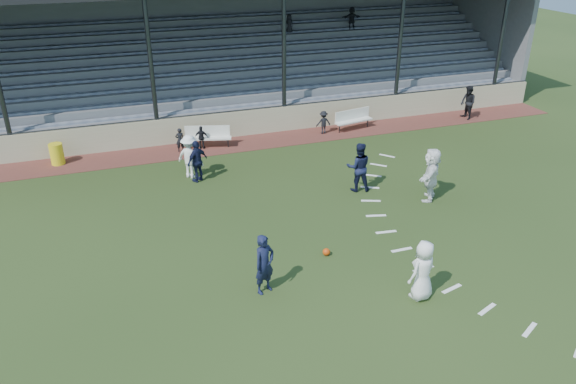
# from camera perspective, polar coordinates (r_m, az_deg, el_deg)

# --- Properties ---
(ground) EXTENTS (90.00, 90.00, 0.00)m
(ground) POSITION_cam_1_polar(r_m,az_deg,el_deg) (16.64, 2.86, -7.59)
(ground) COLOR #263917
(ground) RESTS_ON ground
(cinder_track) EXTENTS (34.00, 2.00, 0.02)m
(cinder_track) POSITION_cam_1_polar(r_m,az_deg,el_deg) (25.62, -5.93, 4.77)
(cinder_track) COLOR #592A23
(cinder_track) RESTS_ON ground
(retaining_wall) EXTENTS (34.00, 0.18, 1.20)m
(retaining_wall) POSITION_cam_1_polar(r_m,az_deg,el_deg) (26.38, -6.54, 6.73)
(retaining_wall) COLOR #BBB38F
(retaining_wall) RESTS_ON ground
(bench_left) EXTENTS (2.03, 0.99, 0.95)m
(bench_left) POSITION_cam_1_polar(r_m,az_deg,el_deg) (25.34, -8.14, 5.79)
(bench_left) COLOR silver
(bench_left) RESTS_ON cinder_track
(bench_right) EXTENTS (2.04, 0.85, 0.95)m
(bench_right) POSITION_cam_1_polar(r_m,az_deg,el_deg) (27.53, 6.62, 7.51)
(bench_right) COLOR silver
(bench_right) RESTS_ON cinder_track
(trash_bin) EXTENTS (0.55, 0.55, 0.88)m
(trash_bin) POSITION_cam_1_polar(r_m,az_deg,el_deg) (25.17, -22.43, 3.60)
(trash_bin) COLOR yellow
(trash_bin) RESTS_ON cinder_track
(football) EXTENTS (0.23, 0.23, 0.23)m
(football) POSITION_cam_1_polar(r_m,az_deg,el_deg) (17.13, 3.92, -6.09)
(football) COLOR #C8400B
(football) RESTS_ON ground
(player_white_lead) EXTENTS (0.97, 0.78, 1.72)m
(player_white_lead) POSITION_cam_1_polar(r_m,az_deg,el_deg) (15.34, 13.55, -7.75)
(player_white_lead) COLOR white
(player_white_lead) RESTS_ON ground
(player_navy_lead) EXTENTS (0.75, 0.64, 1.73)m
(player_navy_lead) POSITION_cam_1_polar(r_m,az_deg,el_deg) (15.16, -2.41, -7.34)
(player_navy_lead) COLOR #141937
(player_navy_lead) RESTS_ON ground
(player_navy_mid) EXTENTS (1.07, 0.93, 1.88)m
(player_navy_mid) POSITION_cam_1_polar(r_m,az_deg,el_deg) (20.95, 7.18, 2.53)
(player_navy_mid) COLOR #141937
(player_navy_mid) RESTS_ON ground
(player_white_wing) EXTENTS (1.26, 1.26, 1.75)m
(player_white_wing) POSITION_cam_1_polar(r_m,az_deg,el_deg) (22.24, -9.94, 3.56)
(player_white_wing) COLOR white
(player_white_wing) RESTS_ON ground
(player_navy_wing) EXTENTS (1.03, 0.88, 1.66)m
(player_navy_wing) POSITION_cam_1_polar(r_m,az_deg,el_deg) (21.87, -9.20, 3.11)
(player_navy_wing) COLOR #141937
(player_navy_wing) RESTS_ON ground
(player_white_back) EXTENTS (1.63, 1.76, 1.97)m
(player_white_back) POSITION_cam_1_polar(r_m,az_deg,el_deg) (20.73, 14.33, 1.77)
(player_white_back) COLOR white
(player_white_back) RESTS_ON ground
(official) EXTENTS (0.65, 0.83, 1.70)m
(official) POSITION_cam_1_polar(r_m,az_deg,el_deg) (30.14, 17.81, 8.63)
(official) COLOR black
(official) RESTS_ON cinder_track
(sub_left_near) EXTENTS (0.39, 0.26, 1.07)m
(sub_left_near) POSITION_cam_1_polar(r_m,az_deg,el_deg) (25.00, -10.92, 5.22)
(sub_left_near) COLOR black
(sub_left_near) RESTS_ON cinder_track
(sub_left_far) EXTENTS (0.66, 0.47, 1.04)m
(sub_left_far) POSITION_cam_1_polar(r_m,az_deg,el_deg) (25.15, -8.77, 5.49)
(sub_left_far) COLOR black
(sub_left_far) RESTS_ON cinder_track
(sub_right) EXTENTS (0.72, 0.42, 1.10)m
(sub_right) POSITION_cam_1_polar(r_m,az_deg,el_deg) (26.78, 3.62, 7.08)
(sub_right) COLOR black
(sub_right) RESTS_ON cinder_track
(grandstand) EXTENTS (34.60, 9.00, 6.61)m
(grandstand) POSITION_cam_1_polar(r_m,az_deg,el_deg) (30.38, -8.78, 12.30)
(grandstand) COLOR slate
(grandstand) RESTS_ON ground
(penalty_arc) EXTENTS (3.89, 14.63, 0.01)m
(penalty_arc) POSITION_cam_1_polar(r_m,az_deg,el_deg) (18.38, 14.92, -5.00)
(penalty_arc) COLOR white
(penalty_arc) RESTS_ON ground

